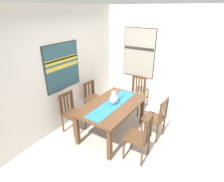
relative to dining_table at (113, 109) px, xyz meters
The scene contains 13 objects.
ground_plane 0.92m from the dining_table, 103.62° to the right, with size 6.40×6.40×0.03m, color #B2A89E.
wall_back 1.42m from the dining_table, 97.31° to the left, with size 6.40×0.12×2.70m, color silver.
wall_side 1.96m from the dining_table, 20.71° to the right, with size 0.12×6.40×2.70m, color silver.
dining_table is the anchor object (origin of this frame).
table_runner 0.11m from the dining_table, 75.96° to the left, with size 1.48×0.36×0.01m, color #236B93.
centerpiece_vase 0.26m from the dining_table, 39.27° to the right, with size 0.26×0.16×0.69m.
chair_0 0.95m from the dining_table, 116.88° to the left, with size 0.43×0.43×0.92m.
chair_1 0.99m from the dining_table, 63.85° to the left, with size 0.44×0.44×0.89m.
chair_2 0.93m from the dining_table, 114.45° to the right, with size 0.44×0.44×0.95m.
chair_3 1.19m from the dining_table, ahead, with size 0.42×0.42×0.97m.
chair_4 0.96m from the dining_table, 65.74° to the right, with size 0.45×0.45×0.94m.
painting_on_back_wall 1.43m from the dining_table, 102.21° to the left, with size 0.96×0.05×1.03m.
painting_on_side_wall 1.87m from the dining_table, ahead, with size 0.05×0.92×1.32m.
Camera 1 is at (-2.74, -1.21, 2.63)m, focal length 29.25 mm.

